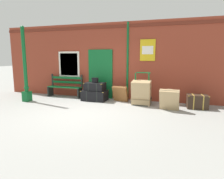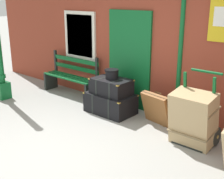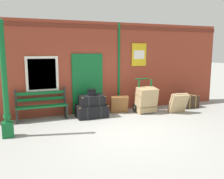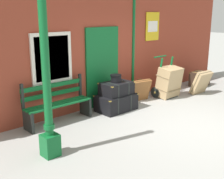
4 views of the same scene
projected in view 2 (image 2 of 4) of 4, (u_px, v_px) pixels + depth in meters
ground_plane at (53, 151)px, 4.83m from camera, size 60.00×60.00×0.00m
brick_facade at (148, 35)px, 6.23m from camera, size 10.40×0.35×3.20m
platform_bench at (71, 77)px, 7.48m from camera, size 1.60×0.43×1.01m
steamer_trunk_base at (110, 103)px, 6.35m from camera, size 1.01×0.65×0.43m
steamer_trunk_middle at (111, 86)px, 6.24m from camera, size 0.81×0.55×0.33m
round_hatbox at (112, 73)px, 6.17m from camera, size 0.29×0.29×0.20m
porters_trolley at (197, 126)px, 5.08m from camera, size 0.71×0.56×1.21m
large_brown_trunk at (193, 119)px, 4.90m from camera, size 0.70×0.56×0.93m
suitcase_charcoal at (157, 109)px, 5.74m from camera, size 0.66×0.41×0.64m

